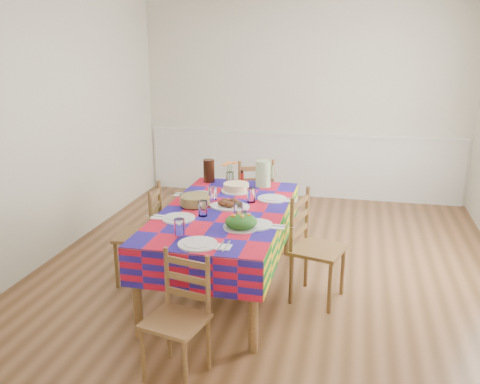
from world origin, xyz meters
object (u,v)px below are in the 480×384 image
at_px(meat_platter, 230,204).
at_px(chair_right, 314,248).
at_px(green_pitcher, 263,174).
at_px(chair_near, 178,318).
at_px(dining_table, 224,219).
at_px(tea_pitcher, 209,171).
at_px(chair_left, 143,235).
at_px(chair_far, 254,200).

distance_m(meat_platter, chair_right, 0.82).
bearing_deg(green_pitcher, meat_platter, -102.71).
bearing_deg(meat_platter, chair_near, -90.93).
bearing_deg(chair_near, dining_table, 102.96).
height_order(tea_pitcher, chair_left, tea_pitcher).
relative_size(chair_left, chair_right, 0.97).
bearing_deg(green_pitcher, chair_far, 112.00).
xyz_separation_m(chair_near, chair_right, (0.77, 1.25, 0.05)).
xyz_separation_m(meat_platter, chair_right, (0.75, -0.06, -0.32)).
height_order(dining_table, tea_pitcher, tea_pitcher).
xyz_separation_m(green_pitcher, chair_right, (0.59, -0.78, -0.43)).
xyz_separation_m(chair_far, chair_right, (0.77, -1.22, -0.00)).
height_order(meat_platter, chair_left, chair_left).
distance_m(tea_pitcher, chair_left, 1.01).
bearing_deg(chair_left, tea_pitcher, 145.33).
height_order(chair_near, chair_right, chair_right).
distance_m(dining_table, meat_platter, 0.13).
height_order(meat_platter, chair_right, chair_right).
bearing_deg(chair_left, meat_platter, 85.32).
bearing_deg(chair_left, chair_near, 23.50).
relative_size(meat_platter, chair_far, 0.38).
distance_m(tea_pitcher, chair_near, 2.16).
height_order(green_pitcher, tea_pitcher, green_pitcher).
bearing_deg(chair_left, chair_far, 138.10).
bearing_deg(dining_table, chair_far, 89.28).
bearing_deg(dining_table, tea_pitcher, 114.65).
height_order(dining_table, chair_far, chair_far).
bearing_deg(chair_left, dining_table, 80.60).
distance_m(dining_table, chair_far, 1.25).
distance_m(dining_table, green_pitcher, 0.84).
bearing_deg(chair_near, chair_left, 134.98).
xyz_separation_m(chair_near, chair_left, (-0.79, 1.24, 0.04)).
distance_m(meat_platter, tea_pitcher, 0.87).
xyz_separation_m(dining_table, chair_left, (-0.78, 0.01, -0.22)).
relative_size(dining_table, chair_right, 2.06).
relative_size(green_pitcher, tea_pitcher, 1.12).
distance_m(meat_platter, chair_left, 0.88).
bearing_deg(meat_platter, chair_right, -4.22).
bearing_deg(green_pitcher, chair_near, -95.21).
height_order(meat_platter, green_pitcher, green_pitcher).
xyz_separation_m(dining_table, chair_right, (0.78, 0.01, -0.21)).
bearing_deg(chair_right, chair_far, 46.72).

